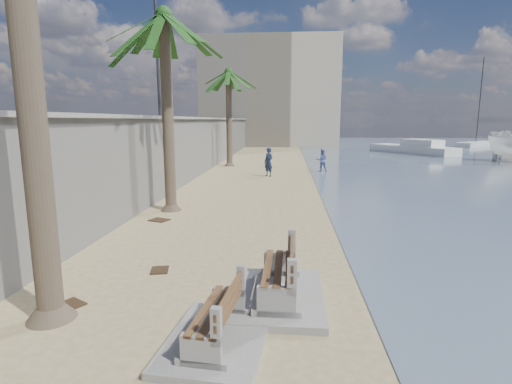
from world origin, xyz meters
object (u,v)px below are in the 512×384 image
object	(u,v)px
sailboat_west	(476,144)
palm_mid	(164,17)
bench_far	(278,277)
bench_near	(217,320)
person_a	(269,160)
person_b	(322,159)
palm_back	(229,73)
yacht_far	(412,150)

from	to	relation	value
sailboat_west	palm_mid	bearing A→B (deg)	-125.87
bench_far	bench_near	bearing A→B (deg)	-119.68
person_a	person_b	distance (m)	4.40
palm_back	yacht_far	xyz separation A→B (m)	(17.38, 13.00, -6.43)
bench_near	sailboat_west	xyz separation A→B (m)	(25.96, 49.65, -0.06)
bench_far	palm_mid	size ratio (longest dim) A/B	0.32
bench_near	person_b	bearing A→B (deg)	81.06
bench_near	palm_mid	xyz separation A→B (m)	(-3.39, 9.07, 6.63)
palm_mid	person_a	xyz separation A→B (m)	(3.29, 9.74, -6.01)
person_a	yacht_far	distance (m)	23.29
bench_far	palm_mid	distance (m)	10.83
bench_far	person_b	bearing A→B (deg)	82.92
palm_mid	sailboat_west	size ratio (longest dim) A/B	0.70
bench_near	palm_back	size ratio (longest dim) A/B	0.30
person_a	yacht_far	xyz separation A→B (m)	(14.17, 18.47, -0.67)
bench_far	yacht_far	xyz separation A→B (m)	(13.16, 35.68, -0.11)
person_b	sailboat_west	bearing A→B (deg)	-133.50
bench_near	palm_mid	distance (m)	11.73
bench_far	palm_mid	bearing A→B (deg)	119.89
bench_near	yacht_far	distance (m)	39.85
bench_near	sailboat_west	size ratio (longest dim) A/B	0.20
bench_near	person_b	world-z (taller)	person_b
bench_far	palm_back	xyz separation A→B (m)	(-4.22, 22.68, 6.32)
palm_mid	bench_near	bearing A→B (deg)	-69.53
palm_back	person_a	size ratio (longest dim) A/B	3.83
bench_far	sailboat_west	size ratio (longest dim) A/B	0.22
person_a	person_b	world-z (taller)	person_a
palm_mid	person_a	bearing A→B (deg)	71.34
palm_back	person_a	distance (m)	8.57
bench_near	yacht_far	size ratio (longest dim) A/B	0.24
person_a	sailboat_west	bearing A→B (deg)	90.57
yacht_far	palm_back	bearing A→B (deg)	93.28
person_a	bench_far	bearing A→B (deg)	-45.89
person_b	bench_near	bearing A→B (deg)	76.28
person_b	yacht_far	size ratio (longest dim) A/B	0.18
palm_back	sailboat_west	xyz separation A→B (m)	(29.27, 25.38, -6.44)
bench_far	palm_back	size ratio (longest dim) A/B	0.33
person_b	sailboat_west	distance (m)	36.09
bench_far	yacht_far	world-z (taller)	yacht_far
bench_near	sailboat_west	bearing A→B (deg)	62.40
bench_near	palm_back	xyz separation A→B (m)	(-3.31, 24.28, 6.39)
palm_back	sailboat_west	world-z (taller)	sailboat_west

